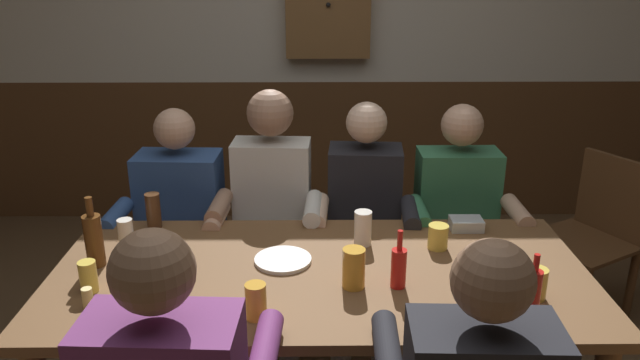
# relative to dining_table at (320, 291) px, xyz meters

# --- Properties ---
(back_wall_wainscot) EXTENTS (6.45, 0.12, 1.01)m
(back_wall_wainscot) POSITION_rel_dining_table_xyz_m (0.00, 2.25, -0.13)
(back_wall_wainscot) COLOR brown
(back_wall_wainscot) RESTS_ON ground_plane
(dining_table) EXTENTS (2.05, 0.95, 0.72)m
(dining_table) POSITION_rel_dining_table_xyz_m (0.00, 0.00, 0.00)
(dining_table) COLOR brown
(dining_table) RESTS_ON ground_plane
(person_0) EXTENTS (0.56, 0.54, 1.17)m
(person_0) POSITION_rel_dining_table_xyz_m (-0.69, 0.71, 0.01)
(person_0) COLOR #2D4C84
(person_0) RESTS_ON ground_plane
(person_1) EXTENTS (0.53, 0.51, 1.26)m
(person_1) POSITION_rel_dining_table_xyz_m (-0.23, 0.71, 0.06)
(person_1) COLOR silver
(person_1) RESTS_ON ground_plane
(person_2) EXTENTS (0.52, 0.56, 1.20)m
(person_2) POSITION_rel_dining_table_xyz_m (0.22, 0.70, 0.02)
(person_2) COLOR black
(person_2) RESTS_ON ground_plane
(person_3) EXTENTS (0.54, 0.49, 1.19)m
(person_3) POSITION_rel_dining_table_xyz_m (0.69, 0.70, 0.02)
(person_3) COLOR #33724C
(person_3) RESTS_ON ground_plane
(chair_empty_near_right) EXTENTS (0.60, 0.60, 0.88)m
(chair_empty_near_right) POSITION_rel_dining_table_xyz_m (1.44, 0.83, -0.16)
(chair_empty_near_right) COLOR brown
(chair_empty_near_right) RESTS_ON ground_plane
(table_candle) EXTENTS (0.04, 0.04, 0.08)m
(table_candle) POSITION_rel_dining_table_xyz_m (-0.79, -0.26, 0.13)
(table_candle) COLOR #F9E08C
(table_candle) RESTS_ON dining_table
(condiment_caddy) EXTENTS (0.14, 0.10, 0.05)m
(condiment_caddy) POSITION_rel_dining_table_xyz_m (0.64, 0.37, 0.11)
(condiment_caddy) COLOR #B2B7BC
(condiment_caddy) RESTS_ON dining_table
(plate_0) EXTENTS (0.22, 0.22, 0.01)m
(plate_0) POSITION_rel_dining_table_xyz_m (-0.15, 0.08, 0.09)
(plate_0) COLOR white
(plate_0) RESTS_ON dining_table
(bottle_0) EXTENTS (0.07, 0.07, 0.28)m
(bottle_0) POSITION_rel_dining_table_xyz_m (-0.87, 0.06, 0.20)
(bottle_0) COLOR #593314
(bottle_0) RESTS_ON dining_table
(bottle_1) EXTENTS (0.06, 0.06, 0.22)m
(bottle_1) POSITION_rel_dining_table_xyz_m (0.28, -0.12, 0.17)
(bottle_1) COLOR red
(bottle_1) RESTS_ON dining_table
(bottle_2) EXTENTS (0.05, 0.05, 0.25)m
(bottle_2) POSITION_rel_dining_table_xyz_m (0.68, -0.35, 0.19)
(bottle_2) COLOR red
(bottle_2) RESTS_ON dining_table
(pint_glass_0) EXTENTS (0.06, 0.06, 0.12)m
(pint_glass_0) POSITION_rel_dining_table_xyz_m (-0.83, -0.14, 0.14)
(pint_glass_0) COLOR #E5C64C
(pint_glass_0) RESTS_ON dining_table
(pint_glass_1) EXTENTS (0.07, 0.07, 0.13)m
(pint_glass_1) POSITION_rel_dining_table_xyz_m (-0.22, -0.32, 0.15)
(pint_glass_1) COLOR gold
(pint_glass_1) RESTS_ON dining_table
(pint_glass_2) EXTENTS (0.08, 0.08, 0.15)m
(pint_glass_2) POSITION_rel_dining_table_xyz_m (0.12, -0.12, 0.16)
(pint_glass_2) COLOR gold
(pint_glass_2) RESTS_ON dining_table
(pint_glass_3) EXTENTS (0.07, 0.07, 0.14)m
(pint_glass_3) POSITION_rel_dining_table_xyz_m (-0.56, -0.31, 0.16)
(pint_glass_3) COLOR #E5C64C
(pint_glass_3) RESTS_ON dining_table
(pint_glass_4) EXTENTS (0.06, 0.06, 0.11)m
(pint_glass_4) POSITION_rel_dining_table_xyz_m (-0.80, 0.24, 0.14)
(pint_glass_4) COLOR white
(pint_glass_4) RESTS_ON dining_table
(pint_glass_5) EXTENTS (0.07, 0.07, 0.15)m
(pint_glass_5) POSITION_rel_dining_table_xyz_m (0.18, 0.23, 0.16)
(pint_glass_5) COLOR white
(pint_glass_5) RESTS_ON dining_table
(pint_glass_6) EXTENTS (0.08, 0.08, 0.10)m
(pint_glass_6) POSITION_rel_dining_table_xyz_m (0.48, 0.19, 0.14)
(pint_glass_6) COLOR #E5C64C
(pint_glass_6) RESTS_ON dining_table
(pint_glass_7) EXTENTS (0.06, 0.06, 0.16)m
(pint_glass_7) POSITION_rel_dining_table_xyz_m (-0.73, 0.41, 0.16)
(pint_glass_7) COLOR #4C2D19
(pint_glass_7) RESTS_ON dining_table
(pint_glass_8) EXTENTS (0.08, 0.08, 0.11)m
(pint_glass_8) POSITION_rel_dining_table_xyz_m (0.75, -0.20, 0.14)
(pint_glass_8) COLOR #E5C64C
(pint_glass_8) RESTS_ON dining_table
(wall_dart_cabinet) EXTENTS (0.56, 0.15, 0.70)m
(wall_dart_cabinet) POSITION_rel_dining_table_xyz_m (0.07, 2.12, 0.91)
(wall_dart_cabinet) COLOR brown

